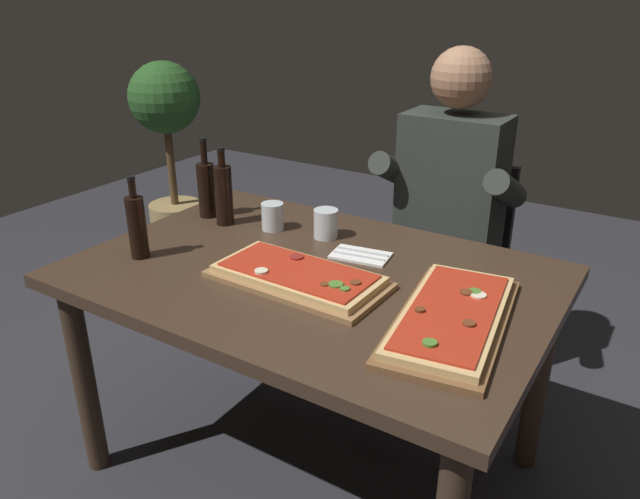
% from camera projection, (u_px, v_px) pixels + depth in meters
% --- Properties ---
extents(ground_plane, '(6.40, 6.40, 0.00)m').
position_uv_depth(ground_plane, '(312.00, 462.00, 2.11)').
color(ground_plane, '#2D2D33').
extents(dining_table, '(1.40, 0.96, 0.74)m').
position_uv_depth(dining_table, '(311.00, 299.00, 1.86)').
color(dining_table, '#3D2B1E').
rests_on(dining_table, ground_plane).
extents(pizza_rectangular_front, '(0.52, 0.27, 0.05)m').
position_uv_depth(pizza_rectangular_front, '(298.00, 276.00, 1.74)').
color(pizza_rectangular_front, olive).
rests_on(pizza_rectangular_front, dining_table).
extents(pizza_rectangular_left, '(0.34, 0.59, 0.05)m').
position_uv_depth(pizza_rectangular_left, '(452.00, 317.00, 1.52)').
color(pizza_rectangular_left, brown).
rests_on(pizza_rectangular_left, dining_table).
extents(wine_bottle_dark, '(0.06, 0.06, 0.26)m').
position_uv_depth(wine_bottle_dark, '(137.00, 226.00, 1.87)').
color(wine_bottle_dark, black).
rests_on(wine_bottle_dark, dining_table).
extents(oil_bottle_amber, '(0.06, 0.06, 0.29)m').
position_uv_depth(oil_bottle_amber, '(206.00, 188.00, 2.20)').
color(oil_bottle_amber, black).
rests_on(oil_bottle_amber, dining_table).
extents(vinegar_bottle_green, '(0.06, 0.06, 0.28)m').
position_uv_depth(vinegar_bottle_green, '(224.00, 194.00, 2.13)').
color(vinegar_bottle_green, black).
rests_on(vinegar_bottle_green, dining_table).
extents(tumbler_near_camera, '(0.08, 0.08, 0.09)m').
position_uv_depth(tumbler_near_camera, '(273.00, 218.00, 2.11)').
color(tumbler_near_camera, silver).
rests_on(tumbler_near_camera, dining_table).
extents(tumbler_far_side, '(0.08, 0.08, 0.10)m').
position_uv_depth(tumbler_far_side, '(326.00, 225.00, 2.04)').
color(tumbler_far_side, silver).
rests_on(tumbler_far_side, dining_table).
extents(napkin_cutlery_set, '(0.19, 0.14, 0.01)m').
position_uv_depth(napkin_cutlery_set, '(361.00, 255.00, 1.91)').
color(napkin_cutlery_set, white).
rests_on(napkin_cutlery_set, dining_table).
extents(diner_chair, '(0.44, 0.44, 0.87)m').
position_uv_depth(diner_chair, '(451.00, 258.00, 2.51)').
color(diner_chair, black).
rests_on(diner_chair, ground_plane).
extents(seated_diner, '(0.53, 0.41, 1.33)m').
position_uv_depth(seated_diner, '(446.00, 208.00, 2.32)').
color(seated_diner, '#23232D').
rests_on(seated_diner, ground_plane).
extents(potted_plant_corner, '(0.39, 0.39, 1.15)m').
position_uv_depth(potted_plant_corner, '(169.00, 146.00, 3.45)').
color(potted_plant_corner, tan).
rests_on(potted_plant_corner, ground_plane).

